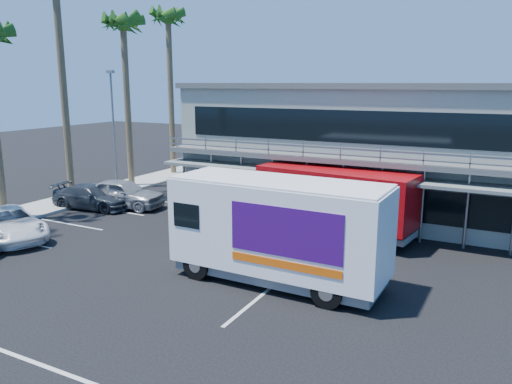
% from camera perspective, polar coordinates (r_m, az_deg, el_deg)
% --- Properties ---
extents(ground, '(120.00, 120.00, 0.00)m').
position_cam_1_polar(ground, '(18.31, -6.00, -11.22)').
color(ground, black).
rests_on(ground, ground).
extents(building, '(22.40, 12.00, 7.30)m').
position_cam_1_polar(building, '(29.79, 15.00, 4.92)').
color(building, gray).
rests_on(building, ground).
extents(curb_strip, '(3.00, 32.00, 0.16)m').
position_cam_1_polar(curb_strip, '(32.30, -22.61, -1.52)').
color(curb_strip, '#A5A399').
rests_on(curb_strip, ground).
extents(palm_e, '(2.80, 2.80, 12.25)m').
position_cam_1_polar(palm_e, '(36.26, -14.91, 17.15)').
color(palm_e, brown).
rests_on(palm_e, ground).
extents(palm_f, '(2.80, 2.80, 13.25)m').
position_cam_1_polar(palm_f, '(40.84, -9.98, 18.06)').
color(palm_f, brown).
rests_on(palm_f, ground).
extents(light_pole_far, '(0.50, 0.25, 8.09)m').
position_cam_1_polar(light_pole_far, '(34.42, -15.97, 7.24)').
color(light_pole_far, gray).
rests_on(light_pole_far, ground).
extents(red_truck, '(10.02, 3.56, 3.30)m').
position_cam_1_polar(red_truck, '(24.40, 7.53, -0.75)').
color(red_truck, '#AF240E').
rests_on(red_truck, ground).
extents(white_van, '(8.02, 2.90, 3.89)m').
position_cam_1_polar(white_van, '(18.32, 2.56, -4.26)').
color(white_van, white).
rests_on(white_van, ground).
extents(parked_car_c, '(5.96, 4.31, 1.51)m').
position_cam_1_polar(parked_car_c, '(26.50, -26.45, -3.27)').
color(parked_car_c, white).
rests_on(parked_car_c, ground).
extents(parked_car_d, '(5.10, 2.58, 1.42)m').
position_cam_1_polar(parked_car_d, '(31.02, -18.24, -0.53)').
color(parked_car_d, '#272D34').
rests_on(parked_car_d, ground).
extents(parked_car_e, '(5.31, 2.81, 1.72)m').
position_cam_1_polar(parked_car_e, '(30.73, -15.00, -0.16)').
color(parked_car_e, gray).
rests_on(parked_car_e, ground).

